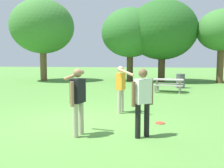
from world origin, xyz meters
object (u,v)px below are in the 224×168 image
(person_thrower, at_px, (78,97))
(tree_far_right, at_px, (162,30))
(frisbee, at_px, (160,123))
(picnic_table_near, at_px, (168,83))
(person_bystander, at_px, (143,98))
(tree_slender_mid, at_px, (222,31))
(tree_tall_left, at_px, (42,27))
(tree_broad_center, at_px, (130,33))
(person_catcher, at_px, (121,86))
(trash_can_beside_table, at_px, (180,81))

(person_thrower, height_order, tree_far_right, tree_far_right)
(frisbee, height_order, picnic_table_near, picnic_table_near)
(person_bystander, relative_size, tree_slender_mid, 0.28)
(tree_tall_left, distance_m, tree_broad_center, 7.88)
(person_thrower, distance_m, tree_far_right, 16.52)
(person_catcher, height_order, tree_far_right, tree_far_right)
(trash_can_beside_table, relative_size, tree_slender_mid, 0.16)
(person_thrower, relative_size, trash_can_beside_table, 1.71)
(trash_can_beside_table, bearing_deg, tree_broad_center, 128.65)
(picnic_table_near, height_order, tree_tall_left, tree_tall_left)
(frisbee, bearing_deg, picnic_table_near, 84.83)
(tree_tall_left, bearing_deg, picnic_table_near, -29.96)
(tree_broad_center, bearing_deg, person_catcher, -85.73)
(picnic_table_near, bearing_deg, tree_far_right, 91.33)
(person_thrower, bearing_deg, picnic_table_near, 73.06)
(frisbee, relative_size, tree_slender_mid, 0.05)
(person_thrower, bearing_deg, tree_broad_center, 91.07)
(person_thrower, relative_size, tree_broad_center, 0.25)
(trash_can_beside_table, bearing_deg, frisbee, -99.50)
(picnic_table_near, bearing_deg, trash_can_beside_table, 67.72)
(frisbee, bearing_deg, tree_broad_center, 99.11)
(person_catcher, height_order, trash_can_beside_table, person_catcher)
(tree_far_right, distance_m, tree_slender_mid, 4.71)
(trash_can_beside_table, height_order, tree_far_right, tree_far_right)
(person_bystander, height_order, frisbee, person_bystander)
(tree_far_right, bearing_deg, tree_broad_center, -178.05)
(person_thrower, distance_m, tree_broad_center, 16.20)
(person_catcher, xyz_separation_m, tree_broad_center, (-0.98, 13.11, 3.30))
(person_bystander, xyz_separation_m, tree_tall_left, (-9.64, 14.76, 3.91))
(picnic_table_near, bearing_deg, person_thrower, -106.94)
(person_thrower, xyz_separation_m, person_catcher, (0.68, 2.74, 0.00))
(person_thrower, bearing_deg, trash_can_beside_table, 71.92)
(picnic_table_near, relative_size, trash_can_beside_table, 1.98)
(person_bystander, bearing_deg, tree_slender_mid, 69.63)
(person_catcher, height_order, tree_tall_left, tree_tall_left)
(person_thrower, xyz_separation_m, tree_broad_center, (-0.29, 15.86, 3.30))
(person_catcher, relative_size, tree_broad_center, 0.25)
(tree_tall_left, bearing_deg, tree_broad_center, 6.90)
(person_bystander, distance_m, tree_far_right, 16.21)
(person_catcher, distance_m, tree_tall_left, 15.50)
(person_bystander, distance_m, tree_tall_left, 18.06)
(person_catcher, xyz_separation_m, frisbee, (1.32, -1.22, -0.95))
(tree_tall_left, xyz_separation_m, tree_broad_center, (7.80, 0.94, -0.59))
(tree_far_right, bearing_deg, picnic_table_near, -88.67)
(frisbee, xyz_separation_m, tree_far_right, (0.48, 14.43, 4.43))
(tree_broad_center, bearing_deg, picnic_table_near, -67.56)
(person_catcher, distance_m, frisbee, 2.03)
(person_catcher, bearing_deg, tree_broad_center, 94.27)
(picnic_table_near, height_order, tree_broad_center, tree_broad_center)
(person_bystander, bearing_deg, tree_broad_center, 96.70)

